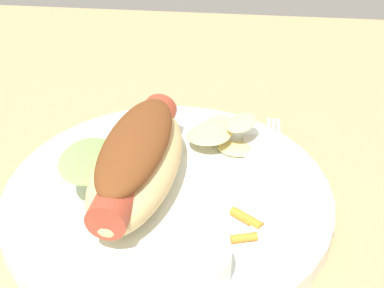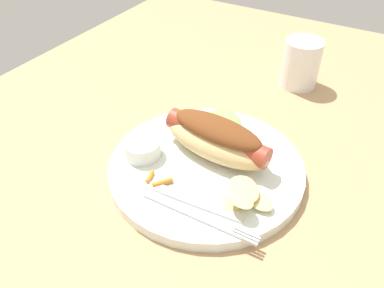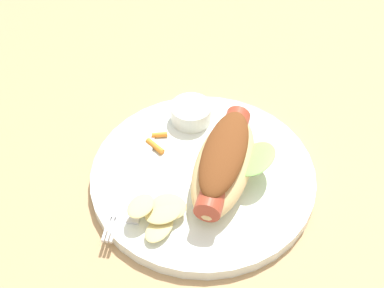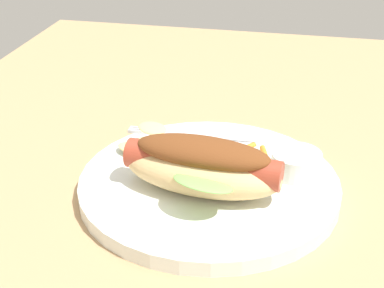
# 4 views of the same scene
# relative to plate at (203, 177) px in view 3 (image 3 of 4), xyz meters

# --- Properties ---
(ground_plane) EXTENTS (1.20, 0.90, 0.02)m
(ground_plane) POSITION_rel_plate_xyz_m (0.02, 0.03, -0.02)
(ground_plane) COLOR tan
(plate) EXTENTS (0.27, 0.27, 0.02)m
(plate) POSITION_rel_plate_xyz_m (0.00, 0.00, 0.00)
(plate) COLOR white
(plate) RESTS_ON ground_plane
(hot_dog) EXTENTS (0.11, 0.17, 0.06)m
(hot_dog) POSITION_rel_plate_xyz_m (0.02, -0.00, 0.04)
(hot_dog) COLOR #DBB77A
(hot_dog) RESTS_ON plate
(sauce_ramekin) EXTENTS (0.05, 0.05, 0.02)m
(sauce_ramekin) POSITION_rel_plate_xyz_m (-0.03, 0.09, 0.02)
(sauce_ramekin) COLOR white
(sauce_ramekin) RESTS_ON plate
(fork) EXTENTS (0.01, 0.15, 0.00)m
(fork) POSITION_rel_plate_xyz_m (-0.09, -0.03, 0.01)
(fork) COLOR silver
(fork) RESTS_ON plate
(knife) EXTENTS (0.02, 0.13, 0.00)m
(knife) POSITION_rel_plate_xyz_m (-0.07, -0.02, 0.01)
(knife) COLOR silver
(knife) RESTS_ON plate
(chips_pile) EXTENTS (0.07, 0.07, 0.03)m
(chips_pile) POSITION_rel_plate_xyz_m (-0.04, -0.07, 0.02)
(chips_pile) COLOR #D9C77E
(chips_pile) RESTS_ON plate
(carrot_garnish) EXTENTS (0.03, 0.03, 0.01)m
(carrot_garnish) POSITION_rel_plate_xyz_m (-0.06, 0.04, 0.01)
(carrot_garnish) COLOR orange
(carrot_garnish) RESTS_ON plate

